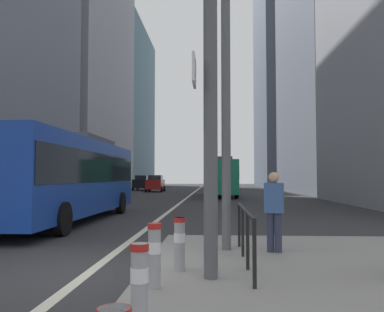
# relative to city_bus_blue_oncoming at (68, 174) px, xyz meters

# --- Properties ---
(ground_plane) EXTENTS (160.00, 160.00, 0.00)m
(ground_plane) POSITION_rel_city_bus_blue_oncoming_xyz_m (3.37, 11.56, -1.84)
(ground_plane) COLOR #303033
(lane_centre_line) EXTENTS (0.20, 80.00, 0.01)m
(lane_centre_line) POSITION_rel_city_bus_blue_oncoming_xyz_m (3.37, 21.56, -1.83)
(lane_centre_line) COLOR beige
(lane_centre_line) RESTS_ON ground
(office_tower_left_mid) EXTENTS (12.95, 22.36, 38.94)m
(office_tower_left_mid) POSITION_rel_city_bus_blue_oncoming_xyz_m (-12.63, 33.50, 17.63)
(office_tower_left_mid) COLOR #9E9EA3
(office_tower_left_mid) RESTS_ON ground
(office_tower_left_far) EXTENTS (11.03, 23.82, 29.38)m
(office_tower_left_far) POSITION_rel_city_bus_blue_oncoming_xyz_m (-12.63, 61.31, 12.85)
(office_tower_left_far) COLOR slate
(office_tower_left_far) RESTS_ON ground
(office_tower_right_far) EXTENTS (13.46, 20.54, 48.77)m
(office_tower_right_far) POSITION_rel_city_bus_blue_oncoming_xyz_m (20.37, 57.91, 22.55)
(office_tower_right_far) COLOR slate
(office_tower_right_far) RESTS_ON ground
(city_bus_blue_oncoming) EXTENTS (2.73, 11.80, 3.40)m
(city_bus_blue_oncoming) POSITION_rel_city_bus_blue_oncoming_xyz_m (0.00, 0.00, 0.00)
(city_bus_blue_oncoming) COLOR #14389E
(city_bus_blue_oncoming) RESTS_ON ground
(city_bus_red_receding) EXTENTS (2.93, 11.50, 3.40)m
(city_bus_red_receding) POSITION_rel_city_bus_blue_oncoming_xyz_m (6.13, 21.91, -0.00)
(city_bus_red_receding) COLOR #198456
(city_bus_red_receding) RESTS_ON ground
(car_oncoming_mid) EXTENTS (2.09, 4.61, 1.94)m
(car_oncoming_mid) POSITION_rel_city_bus_blue_oncoming_xyz_m (-3.83, 38.84, -0.85)
(car_oncoming_mid) COLOR black
(car_oncoming_mid) RESTS_ON ground
(car_receding_near) EXTENTS (2.16, 4.48, 1.94)m
(car_receding_near) POSITION_rel_city_bus_blue_oncoming_xyz_m (7.73, 49.35, -0.85)
(car_receding_near) COLOR gold
(car_receding_near) RESTS_ON ground
(car_receding_far) EXTENTS (2.12, 4.22, 1.94)m
(car_receding_far) POSITION_rel_city_bus_blue_oncoming_xyz_m (5.42, 38.51, -0.85)
(car_receding_far) COLOR silver
(car_receding_far) RESTS_ON ground
(car_oncoming_far) EXTENTS (2.09, 4.34, 1.94)m
(car_oncoming_far) POSITION_rel_city_bus_blue_oncoming_xyz_m (-1.27, 33.12, -0.85)
(car_oncoming_far) COLOR maroon
(car_oncoming_far) RESTS_ON ground
(traffic_signal_gantry) EXTENTS (5.42, 0.65, 6.00)m
(traffic_signal_gantry) POSITION_rel_city_bus_blue_oncoming_xyz_m (3.77, -9.25, 2.24)
(traffic_signal_gantry) COLOR #515156
(traffic_signal_gantry) RESTS_ON median_island
(street_lamp_post) EXTENTS (5.50, 0.32, 8.00)m
(street_lamp_post) POSITION_rel_city_bus_blue_oncoming_xyz_m (5.87, -6.66, 3.45)
(street_lamp_post) COLOR #56565B
(street_lamp_post) RESTS_ON median_island
(bollard_left) EXTENTS (0.20, 0.20, 0.86)m
(bollard_left) POSITION_rel_city_bus_blue_oncoming_xyz_m (4.81, -11.36, -1.21)
(bollard_left) COLOR #99999E
(bollard_left) RESTS_ON median_island
(bollard_right) EXTENTS (0.20, 0.20, 0.91)m
(bollard_right) POSITION_rel_city_bus_blue_oncoming_xyz_m (4.75, -9.85, -1.18)
(bollard_right) COLOR #99999E
(bollard_right) RESTS_ON median_island
(bollard_back) EXTENTS (0.20, 0.20, 0.89)m
(bollard_back) POSITION_rel_city_bus_blue_oncoming_xyz_m (5.02, -8.76, -1.19)
(bollard_back) COLOR #99999E
(bollard_back) RESTS_ON median_island
(pedestrian_railing) EXTENTS (0.06, 3.61, 0.98)m
(pedestrian_railing) POSITION_rel_city_bus_blue_oncoming_xyz_m (6.17, -8.02, -0.98)
(pedestrian_railing) COLOR black
(pedestrian_railing) RESTS_ON median_island
(pedestrian_walking) EXTENTS (0.43, 0.34, 1.67)m
(pedestrian_walking) POSITION_rel_city_bus_blue_oncoming_xyz_m (6.85, -6.93, -0.76)
(pedestrian_walking) COLOR #2D334C
(pedestrian_walking) RESTS_ON median_island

